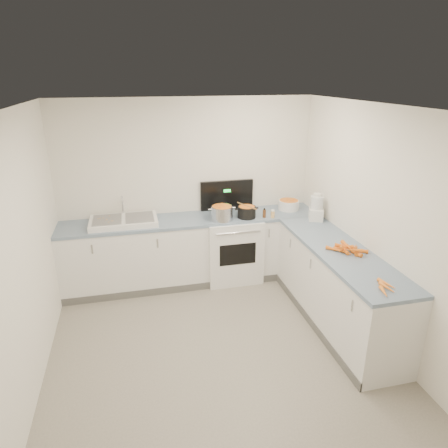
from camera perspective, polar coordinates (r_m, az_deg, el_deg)
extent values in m
cube|color=white|center=(5.60, -4.43, -3.89)|extent=(3.50, 0.60, 0.90)
cube|color=#748AA4|center=(5.42, -4.56, 0.63)|extent=(3.50, 0.62, 0.04)
cube|color=white|center=(4.85, 15.79, -8.80)|extent=(0.60, 2.20, 0.90)
cube|color=#748AA4|center=(4.64, 16.35, -3.73)|extent=(0.62, 2.20, 0.04)
cube|color=white|center=(5.68, 1.11, -3.46)|extent=(0.76, 0.65, 0.90)
cube|color=black|center=(5.71, 0.40, 4.17)|extent=(0.76, 0.05, 0.42)
cube|color=white|center=(5.35, -14.13, 0.40)|extent=(0.86, 0.52, 0.07)
cube|color=slate|center=(5.35, -16.36, 0.60)|extent=(0.36, 0.42, 0.01)
cube|color=slate|center=(5.34, -11.98, 0.97)|extent=(0.36, 0.42, 0.01)
cylinder|color=silver|center=(5.51, -14.28, 2.69)|extent=(0.03, 0.03, 0.24)
cylinder|color=silver|center=(5.30, -0.30, 1.45)|extent=(0.32, 0.32, 0.21)
cylinder|color=black|center=(5.41, 3.26, 1.62)|extent=(0.32, 0.32, 0.18)
cylinder|color=#AD7A47|center=(5.38, 3.28, 2.60)|extent=(0.18, 0.36, 0.02)
cylinder|color=white|center=(5.80, 9.23, 2.72)|extent=(0.40, 0.40, 0.14)
cylinder|color=#593319|center=(5.44, 5.78, 1.49)|extent=(0.04, 0.04, 0.11)
cylinder|color=#E5B266|center=(5.44, 6.97, 1.37)|extent=(0.05, 0.05, 0.09)
cube|color=white|center=(5.46, 12.98, 1.40)|extent=(0.24, 0.27, 0.16)
cylinder|color=silver|center=(5.41, 13.11, 3.02)|extent=(0.17, 0.17, 0.17)
cylinder|color=white|center=(5.38, 13.20, 4.06)|extent=(0.10, 0.10, 0.04)
cone|color=orange|center=(4.58, 16.79, -3.56)|extent=(0.06, 0.20, 0.04)
cone|color=orange|center=(4.62, 18.61, -3.55)|extent=(0.19, 0.17, 0.04)
cone|color=orange|center=(4.54, 18.20, -3.91)|extent=(0.10, 0.19, 0.05)
cone|color=orange|center=(4.56, 18.41, -3.82)|extent=(0.07, 0.18, 0.05)
cone|color=orange|center=(4.58, 18.26, -3.70)|extent=(0.11, 0.19, 0.05)
cone|color=orange|center=(4.64, 18.27, -3.41)|extent=(0.16, 0.15, 0.04)
cone|color=orange|center=(4.66, 18.21, -3.23)|extent=(0.15, 0.17, 0.05)
cone|color=orange|center=(4.56, 15.40, -3.49)|extent=(0.15, 0.16, 0.04)
cone|color=orange|center=(4.54, 16.58, -3.73)|extent=(0.14, 0.21, 0.05)
cone|color=orange|center=(4.49, 18.12, -3.56)|extent=(0.17, 0.12, 0.05)
cone|color=orange|center=(4.59, 17.11, -2.92)|extent=(0.05, 0.21, 0.05)
cone|color=orange|center=(4.60, 16.65, -3.03)|extent=(0.18, 0.13, 0.05)
cone|color=orange|center=(4.58, 16.86, -3.20)|extent=(0.20, 0.09, 0.05)
cone|color=orange|center=(4.58, 16.95, -3.36)|extent=(0.15, 0.17, 0.04)
cone|color=orange|center=(4.59, 16.45, -2.99)|extent=(0.12, 0.16, 0.04)
cone|color=orange|center=(4.56, 16.65, -3.44)|extent=(0.17, 0.12, 0.04)
cone|color=orange|center=(3.86, 21.86, -8.95)|extent=(0.08, 0.17, 0.04)
cone|color=orange|center=(3.94, 22.26, -8.38)|extent=(0.06, 0.19, 0.04)
cone|color=orange|center=(4.01, 22.19, -7.91)|extent=(0.09, 0.19, 0.04)
cube|color=tan|center=(5.45, -16.03, 1.12)|extent=(0.02, 0.04, 0.00)
cube|color=tan|center=(5.34, -16.44, 0.65)|extent=(0.01, 0.04, 0.00)
cube|color=tan|center=(5.38, -16.73, 0.68)|extent=(0.05, 0.03, 0.00)
cube|color=tan|center=(5.27, -15.65, 0.42)|extent=(0.03, 0.02, 0.00)
cube|color=tan|center=(5.24, -16.14, 0.27)|extent=(0.02, 0.04, 0.00)
cube|color=tan|center=(5.33, -16.43, 0.58)|extent=(0.03, 0.03, 0.00)
cube|color=tan|center=(5.39, -16.69, 0.73)|extent=(0.04, 0.04, 0.00)
cube|color=tan|center=(5.24, -16.17, 0.21)|extent=(0.05, 0.03, 0.00)
cube|color=tan|center=(5.27, -15.71, 0.46)|extent=(0.03, 0.01, 0.00)
cube|color=tan|center=(5.40, -16.88, 0.83)|extent=(0.01, 0.04, 0.00)
cube|color=tan|center=(5.40, -17.42, 0.77)|extent=(0.05, 0.03, 0.00)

